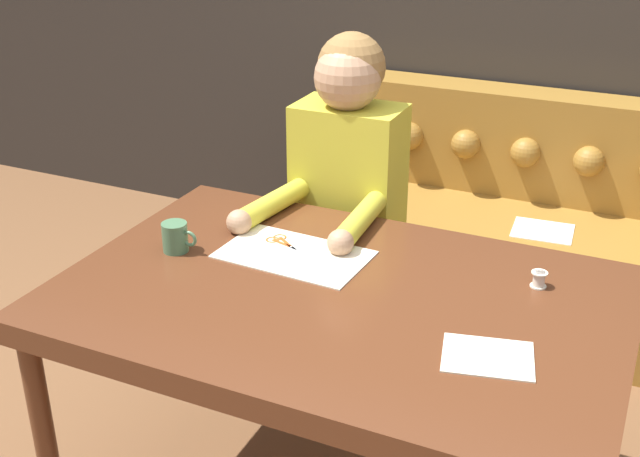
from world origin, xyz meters
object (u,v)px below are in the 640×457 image
at_px(mug, 176,237).
at_px(couch, 512,236).
at_px(dining_table, 339,314).
at_px(person, 346,217).
at_px(scissors, 285,244).
at_px(thread_spool, 539,279).

bearing_deg(mug, couch, 64.69).
distance_m(dining_table, person, 0.70).
distance_m(couch, scissors, 1.48).
xyz_separation_m(dining_table, scissors, (-0.26, 0.20, 0.07)).
xyz_separation_m(couch, person, (-0.43, -0.88, 0.37)).
distance_m(couch, thread_spool, 1.40).
bearing_deg(scissors, thread_spool, 4.41).
xyz_separation_m(dining_table, person, (-0.25, 0.65, -0.02)).
bearing_deg(scissors, dining_table, -36.62).
xyz_separation_m(person, thread_spool, (0.74, -0.40, 0.11)).
bearing_deg(mug, scissors, 31.93).
height_order(person, scissors, person).
distance_m(person, thread_spool, 0.84).
bearing_deg(scissors, couch, 71.87).
bearing_deg(person, scissors, -91.20).
relative_size(couch, thread_spool, 38.55).
distance_m(couch, mug, 1.74).
relative_size(person, scissors, 6.34).
bearing_deg(thread_spool, mug, -167.35).
bearing_deg(thread_spool, person, 151.69).
height_order(couch, person, person).
height_order(dining_table, person, person).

